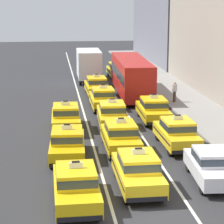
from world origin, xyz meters
name	(u,v)px	position (x,y,z in m)	size (l,w,h in m)	color
ground_plane	(155,216)	(0.00, 0.00, 0.00)	(160.00, 160.00, 0.00)	#2B2B2D
lane_stripe_left_center	(82,107)	(-1.60, 20.00, 0.00)	(0.14, 80.00, 0.01)	silver
lane_stripe_center_right	(122,106)	(1.60, 20.00, 0.00)	(0.14, 80.00, 0.01)	silver
sidewalk_curb	(210,118)	(7.20, 15.00, 0.07)	(4.00, 90.00, 0.15)	gray
taxi_left_nearest	(76,185)	(-3.01, 1.47, 0.88)	(1.86, 4.58, 1.96)	black
taxi_left_second	(67,143)	(-3.17, 7.45, 0.88)	(2.03, 4.64, 1.96)	black
taxi_left_third	(66,117)	(-3.07, 13.37, 0.88)	(1.89, 4.59, 1.96)	black
taxi_center_nearest	(138,170)	(-0.17, 2.91, 0.88)	(1.83, 4.57, 1.96)	black
taxi_center_second	(121,136)	(-0.16, 8.44, 0.88)	(1.84, 4.57, 1.96)	black
taxi_center_third	(112,114)	(0.02, 13.72, 0.88)	(1.98, 4.62, 1.96)	black
taxi_center_fourth	(103,98)	(-0.03, 19.04, 0.88)	(1.82, 4.56, 1.96)	black
taxi_center_fifth	(97,86)	(-0.02, 24.41, 0.88)	(1.88, 4.59, 1.96)	black
box_truck_center_sixth	(88,64)	(-0.14, 32.12, 1.78)	(2.37, 6.99, 3.27)	black
sedan_right_nearest	(212,165)	(3.38, 3.27, 0.85)	(2.03, 4.40, 1.58)	black
taxi_right_second	(177,133)	(3.15, 8.75, 0.88)	(1.86, 4.58, 1.96)	black
taxi_right_third	(153,109)	(3.05, 14.80, 0.88)	(1.90, 4.59, 1.96)	black
bus_right_fourth	(131,75)	(3.06, 24.30, 1.82)	(2.87, 11.28, 3.22)	black
taxi_right_fifth	(117,70)	(3.09, 33.94, 0.88)	(1.86, 4.57, 1.96)	black
pedestrian_near_crosswalk	(175,92)	(5.98, 20.33, 0.99)	(0.36, 0.24, 1.67)	#473828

